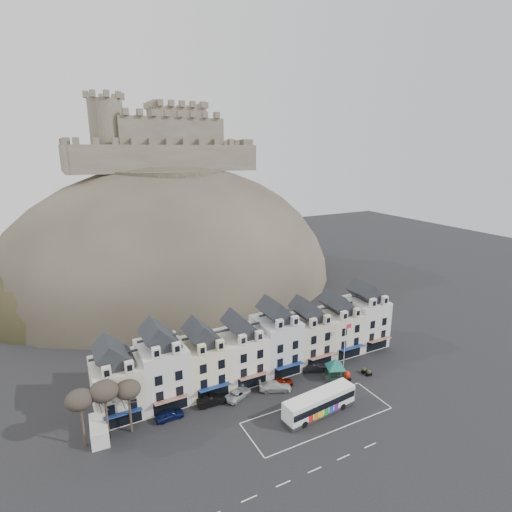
{
  "coord_description": "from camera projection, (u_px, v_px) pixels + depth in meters",
  "views": [
    {
      "loc": [
        -29.56,
        -39.41,
        38.1
      ],
      "look_at": [
        3.59,
        24.0,
        18.76
      ],
      "focal_mm": 28.0,
      "sensor_mm": 36.0,
      "label": 1
    }
  ],
  "objects": [
    {
      "name": "car_maroon",
      "position": [
        280.0,
        383.0,
        65.69
      ],
      "size": [
        4.57,
        2.06,
        1.52
      ],
      "primitive_type": "imported",
      "rotation": [
        0.0,
        0.0,
        1.51
      ],
      "color": "#601105",
      "rests_on": "ground"
    },
    {
      "name": "ground",
      "position": [
        312.0,
        425.0,
        56.87
      ],
      "size": [
        300.0,
        300.0,
        0.0
      ],
      "primitive_type": "plane",
      "color": "black",
      "rests_on": "ground"
    },
    {
      "name": "tree_left_mid",
      "position": [
        104.0,
        392.0,
        52.33
      ],
      "size": [
        3.78,
        3.78,
        8.64
      ],
      "color": "#342921",
      "rests_on": "ground"
    },
    {
      "name": "flagpole",
      "position": [
        345.0,
        343.0,
        70.45
      ],
      "size": [
        1.25,
        0.13,
        8.62
      ],
      "rotation": [
        0.0,
        0.0,
        -0.03
      ],
      "color": "silver",
      "rests_on": "ground"
    },
    {
      "name": "castle_hill",
      "position": [
        178.0,
        283.0,
        116.39
      ],
      "size": [
        100.0,
        76.0,
        68.0
      ],
      "color": "#37322A",
      "rests_on": "ground"
    },
    {
      "name": "planter_east",
      "position": [
        364.0,
        370.0,
        69.95
      ],
      "size": [
        1.04,
        0.68,
        0.97
      ],
      "rotation": [
        0.0,
        0.0,
        0.19
      ],
      "color": "black",
      "rests_on": "ground"
    },
    {
      "name": "townhouse_terrace",
      "position": [
        260.0,
        344.0,
        69.22
      ],
      "size": [
        54.4,
        9.35,
        11.8
      ],
      "color": "beige",
      "rests_on": "ground"
    },
    {
      "name": "car_white",
      "position": [
        275.0,
        386.0,
        64.77
      ],
      "size": [
        5.69,
        4.1,
        1.53
      ],
      "primitive_type": "imported",
      "rotation": [
        0.0,
        0.0,
        1.15
      ],
      "color": "silver",
      "rests_on": "ground"
    },
    {
      "name": "car_silver",
      "position": [
        238.0,
        394.0,
        62.89
      ],
      "size": [
        5.27,
        4.02,
        1.35
      ],
      "primitive_type": "imported",
      "rotation": [
        0.0,
        0.0,
        2.0
      ],
      "color": "#B2B5BA",
      "rests_on": "ground"
    },
    {
      "name": "castle",
      "position": [
        160.0,
        141.0,
        111.57
      ],
      "size": [
        50.2,
        22.2,
        22.0
      ],
      "color": "brown",
      "rests_on": "ground"
    },
    {
      "name": "car_charcoal",
      "position": [
        315.0,
        367.0,
        70.49
      ],
      "size": [
        4.75,
        3.25,
        1.48
      ],
      "primitive_type": "imported",
      "rotation": [
        0.0,
        0.0,
        1.16
      ],
      "color": "black",
      "rests_on": "ground"
    },
    {
      "name": "bus_shelter",
      "position": [
        336.0,
        364.0,
        67.42
      ],
      "size": [
        5.5,
        5.5,
        3.76
      ],
      "rotation": [
        0.0,
        0.0,
        -0.38
      ],
      "color": "#113321",
      "rests_on": "ground"
    },
    {
      "name": "white_van",
      "position": [
        99.0,
        430.0,
        54.02
      ],
      "size": [
        2.51,
        5.27,
        2.36
      ],
      "rotation": [
        0.0,
        0.0,
        -0.05
      ],
      "color": "silver",
      "rests_on": "ground"
    },
    {
      "name": "planter_west",
      "position": [
        369.0,
        373.0,
        69.08
      ],
      "size": [
        1.11,
        0.73,
        1.04
      ],
      "rotation": [
        0.0,
        0.0,
        -0.15
      ],
      "color": "black",
      "rests_on": "ground"
    },
    {
      "name": "tree_left_near",
      "position": [
        128.0,
        390.0,
        53.86
      ],
      "size": [
        3.43,
        3.43,
        7.84
      ],
      "color": "#342921",
      "rests_on": "ground"
    },
    {
      "name": "bus",
      "position": [
        319.0,
        402.0,
        58.85
      ],
      "size": [
        12.14,
        3.84,
        3.37
      ],
      "rotation": [
        0.0,
        0.0,
        0.09
      ],
      "color": "#262628",
      "rests_on": "ground"
    },
    {
      "name": "coach_bay_markings",
      "position": [
        318.0,
        415.0,
        58.84
      ],
      "size": [
        22.0,
        7.5,
        0.01
      ],
      "primitive_type": "cube",
      "color": "silver",
      "rests_on": "ground"
    },
    {
      "name": "tree_left_far",
      "position": [
        80.0,
        400.0,
        51.08
      ],
      "size": [
        3.61,
        3.61,
        8.24
      ],
      "color": "#342921",
      "rests_on": "ground"
    },
    {
      "name": "red_buoy",
      "position": [
        346.0,
        375.0,
        67.62
      ],
      "size": [
        1.41,
        1.41,
        1.74
      ],
      "rotation": [
        0.0,
        0.0,
        0.04
      ],
      "color": "black",
      "rests_on": "ground"
    },
    {
      "name": "car_navy",
      "position": [
        170.0,
        415.0,
        57.91
      ],
      "size": [
        4.17,
        1.76,
        1.41
      ],
      "primitive_type": "imported",
      "rotation": [
        0.0,
        0.0,
        1.59
      ],
      "color": "#0D1543",
      "rests_on": "ground"
    },
    {
      "name": "car_black",
      "position": [
        212.0,
        400.0,
        61.18
      ],
      "size": [
        4.76,
        1.92,
        1.54
      ],
      "primitive_type": "imported",
      "rotation": [
        0.0,
        0.0,
        1.51
      ],
      "color": "black",
      "rests_on": "ground"
    }
  ]
}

